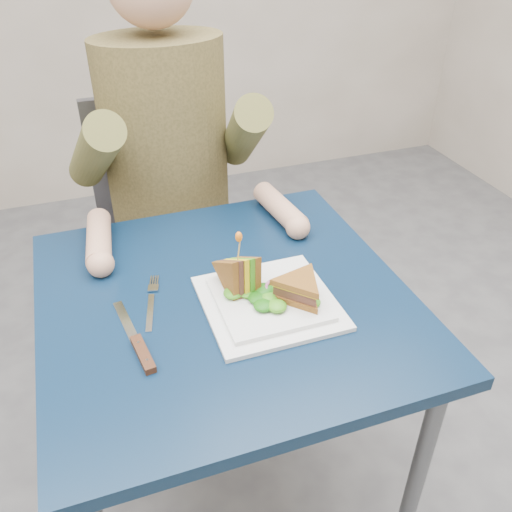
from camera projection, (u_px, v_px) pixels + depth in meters
name	position (u px, v px, depth m)	size (l,w,h in m)	color
ground	(233.00, 497.00, 1.53)	(4.00, 4.00, 0.00)	#545457
table	(226.00, 324.00, 1.17)	(0.75, 0.75, 0.73)	black
chair	(169.00, 223.00, 1.74)	(0.42, 0.40, 0.93)	#47474C
diner	(165.00, 123.00, 1.44)	(0.54, 0.59, 0.74)	#4A4121
plate	(269.00, 301.00, 1.09)	(0.26, 0.26, 0.02)	white
sandwich_flat	(300.00, 289.00, 1.07)	(0.17, 0.17, 0.05)	brown
sandwich_upright	(240.00, 275.00, 1.09)	(0.08, 0.13, 0.13)	brown
fork	(151.00, 303.00, 1.10)	(0.06, 0.18, 0.01)	silver
knife	(140.00, 347.00, 0.99)	(0.05, 0.22, 0.02)	silver
toothpick	(239.00, 249.00, 1.05)	(0.00, 0.00, 0.06)	tan
toothpick_frill	(239.00, 237.00, 1.04)	(0.01, 0.01, 0.02)	orange
lettuce_spill	(270.00, 290.00, 1.09)	(0.15, 0.13, 0.02)	#337A14
onion_ring	(275.00, 288.00, 1.09)	(0.04, 0.04, 0.01)	#9E4C7A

